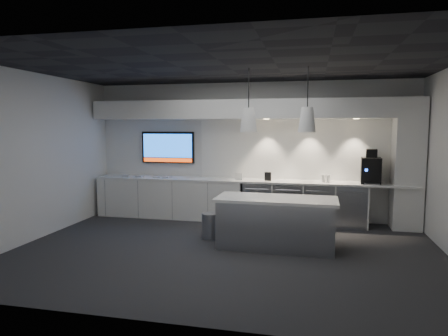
% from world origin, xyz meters
% --- Properties ---
extents(floor, '(7.00, 7.00, 0.00)m').
position_xyz_m(floor, '(0.00, 0.00, 0.00)').
color(floor, '#29292B').
rests_on(floor, ground).
extents(ceiling, '(7.00, 7.00, 0.00)m').
position_xyz_m(ceiling, '(0.00, 0.00, 3.00)').
color(ceiling, black).
rests_on(ceiling, wall_back).
extents(wall_back, '(7.00, 0.00, 7.00)m').
position_xyz_m(wall_back, '(0.00, 2.50, 1.50)').
color(wall_back, white).
rests_on(wall_back, floor).
extents(wall_front, '(7.00, 0.00, 7.00)m').
position_xyz_m(wall_front, '(0.00, -2.50, 1.50)').
color(wall_front, white).
rests_on(wall_front, floor).
extents(wall_left, '(0.00, 7.00, 7.00)m').
position_xyz_m(wall_left, '(-3.50, 0.00, 1.50)').
color(wall_left, white).
rests_on(wall_left, floor).
extents(back_counter, '(6.80, 0.65, 0.04)m').
position_xyz_m(back_counter, '(0.00, 2.17, 0.88)').
color(back_counter, white).
rests_on(back_counter, left_base_cabinets).
extents(left_base_cabinets, '(3.30, 0.63, 0.86)m').
position_xyz_m(left_base_cabinets, '(-1.75, 2.17, 0.43)').
color(left_base_cabinets, white).
rests_on(left_base_cabinets, floor).
extents(fridge_unit_a, '(0.60, 0.61, 0.85)m').
position_xyz_m(fridge_unit_a, '(0.25, 2.17, 0.42)').
color(fridge_unit_a, '#95989D').
rests_on(fridge_unit_a, floor).
extents(fridge_unit_b, '(0.60, 0.61, 0.85)m').
position_xyz_m(fridge_unit_b, '(0.88, 2.17, 0.42)').
color(fridge_unit_b, '#95989D').
rests_on(fridge_unit_b, floor).
extents(fridge_unit_c, '(0.60, 0.61, 0.85)m').
position_xyz_m(fridge_unit_c, '(1.51, 2.17, 0.42)').
color(fridge_unit_c, '#95989D').
rests_on(fridge_unit_c, floor).
extents(fridge_unit_d, '(0.60, 0.61, 0.85)m').
position_xyz_m(fridge_unit_d, '(2.14, 2.17, 0.42)').
color(fridge_unit_d, '#95989D').
rests_on(fridge_unit_d, floor).
extents(backsplash, '(4.60, 0.03, 1.30)m').
position_xyz_m(backsplash, '(1.20, 2.48, 1.55)').
color(backsplash, white).
rests_on(backsplash, wall_back).
extents(soffit, '(6.90, 0.60, 0.40)m').
position_xyz_m(soffit, '(0.00, 2.20, 2.40)').
color(soffit, white).
rests_on(soffit, wall_back).
extents(column, '(0.55, 0.55, 2.60)m').
position_xyz_m(column, '(3.20, 2.20, 1.30)').
color(column, white).
rests_on(column, floor).
extents(wall_tv, '(1.25, 0.07, 0.72)m').
position_xyz_m(wall_tv, '(-1.90, 2.45, 1.56)').
color(wall_tv, black).
rests_on(wall_tv, wall_back).
extents(island, '(2.03, 0.90, 0.85)m').
position_xyz_m(island, '(0.79, 0.39, 0.43)').
color(island, '#95989D').
rests_on(island, floor).
extents(bin, '(0.41, 0.41, 0.47)m').
position_xyz_m(bin, '(-0.43, 0.69, 0.23)').
color(bin, '#95989D').
rests_on(bin, floor).
extents(coffee_machine, '(0.41, 0.57, 0.69)m').
position_xyz_m(coffee_machine, '(2.52, 2.20, 1.18)').
color(coffee_machine, black).
rests_on(coffee_machine, back_counter).
extents(sign_black, '(0.14, 0.04, 0.18)m').
position_xyz_m(sign_black, '(0.45, 2.12, 0.99)').
color(sign_black, black).
rests_on(sign_black, back_counter).
extents(sign_white, '(0.18, 0.07, 0.14)m').
position_xyz_m(sign_white, '(-0.18, 2.10, 0.97)').
color(sign_white, white).
rests_on(sign_white, back_counter).
extents(cup_cluster, '(0.18, 0.18, 0.15)m').
position_xyz_m(cup_cluster, '(1.64, 2.18, 0.98)').
color(cup_cluster, white).
rests_on(cup_cluster, back_counter).
extents(tray_a, '(0.19, 0.19, 0.02)m').
position_xyz_m(tray_a, '(-2.83, 2.17, 0.91)').
color(tray_a, '#9F9F9F').
rests_on(tray_a, back_counter).
extents(tray_b, '(0.16, 0.16, 0.02)m').
position_xyz_m(tray_b, '(-2.47, 2.12, 0.91)').
color(tray_b, '#9F9F9F').
rests_on(tray_b, back_counter).
extents(tray_c, '(0.20, 0.20, 0.02)m').
position_xyz_m(tray_c, '(-2.05, 2.11, 0.91)').
color(tray_c, '#9F9F9F').
rests_on(tray_c, back_counter).
extents(tray_d, '(0.20, 0.20, 0.02)m').
position_xyz_m(tray_d, '(-1.80, 2.12, 0.91)').
color(tray_d, '#9F9F9F').
rests_on(tray_d, back_counter).
extents(pendant_left, '(0.28, 0.28, 1.10)m').
position_xyz_m(pendant_left, '(0.31, 0.39, 2.15)').
color(pendant_left, white).
rests_on(pendant_left, ceiling).
extents(pendant_right, '(0.28, 0.28, 1.10)m').
position_xyz_m(pendant_right, '(1.26, 0.39, 2.15)').
color(pendant_right, white).
rests_on(pendant_right, ceiling).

